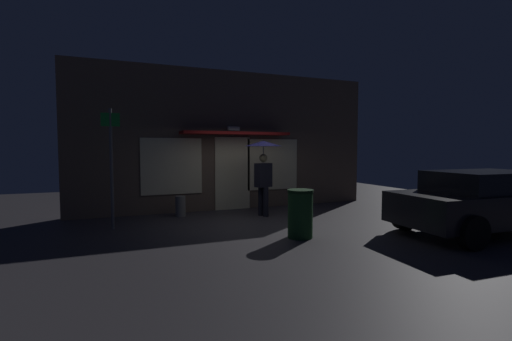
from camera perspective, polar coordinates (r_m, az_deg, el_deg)
The scene contains 7 objects.
ground_plane at distance 8.83m, azimuth 0.73°, elevation -8.52°, with size 18.00×18.00×0.00m, color #38353A.
building_facade at distance 10.83m, azimuth -4.13°, elevation 4.75°, with size 9.30×1.00×4.19m.
person_with_umbrella at distance 9.57m, azimuth 1.20°, elevation 1.70°, with size 1.04×1.04×2.06m.
parked_car at distance 9.11m, azimuth 33.07°, elevation -4.20°, with size 4.10×2.09×1.36m.
street_sign_post at distance 8.61m, azimuth -22.41°, elevation 1.28°, with size 0.40×0.07×2.75m.
sidewalk_bollard at distance 9.84m, azimuth -12.16°, elevation -5.69°, with size 0.27×0.27×0.56m, color slate.
trash_bin at distance 7.39m, azimuth 7.19°, elevation -6.94°, with size 0.54×0.54×1.00m.
Camera 1 is at (-3.37, -7.95, 1.84)m, focal length 24.66 mm.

